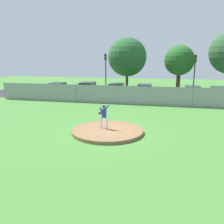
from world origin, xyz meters
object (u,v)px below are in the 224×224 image
baseball (95,126)px  traffic_light_far (195,68)px  parked_car_slate (220,94)px  parked_car_white (193,93)px  parked_car_red (88,89)px  parked_car_teal (145,91)px  pitcher_youth (104,115)px  traffic_light_near (106,66)px  parked_car_burgundy (57,89)px  traffic_cone_orange (178,100)px  parked_car_charcoal (116,91)px

baseball → traffic_light_far: bearing=66.0°
parked_car_slate → parked_car_white: bearing=179.6°
parked_car_red → parked_car_teal: (7.45, -0.09, -0.02)m
parked_car_teal → parked_car_slate: (8.69, 0.33, -0.06)m
parked_car_white → parked_car_teal: 5.70m
pitcher_youth → parked_car_red: bearing=113.1°
parked_car_teal → traffic_light_near: (-6.16, 4.48, 2.90)m
parked_car_slate → parked_car_burgundy: 20.24m
parked_car_red → parked_car_slate: (16.14, 0.25, -0.09)m
parked_car_slate → parked_car_red: bearing=-179.1°
pitcher_youth → traffic_light_far: 19.73m
pitcher_youth → parked_car_teal: pitcher_youth is taller
pitcher_youth → traffic_cone_orange: bearing=67.1°
traffic_cone_orange → traffic_light_near: traffic_light_near is taller
parked_car_charcoal → traffic_cone_orange: (7.54, -1.91, -0.56)m
parked_car_white → traffic_light_far: (0.40, 3.35, 2.82)m
parked_car_slate → traffic_light_near: bearing=164.4°
parked_car_red → pitcher_youth: bearing=-66.9°
baseball → parked_car_charcoal: 14.25m
parked_car_slate → traffic_light_far: (-2.61, 3.37, 2.82)m
parked_car_red → traffic_light_far: size_ratio=0.88×
traffic_light_near → traffic_light_far: traffic_light_near is taller
parked_car_slate → traffic_cone_orange: parked_car_slate is taller
parked_car_charcoal → traffic_light_near: traffic_light_near is taller
parked_car_slate → traffic_light_far: bearing=127.7°
parked_car_slate → baseball: bearing=-126.0°
pitcher_youth → traffic_light_far: size_ratio=0.31×
parked_car_white → traffic_light_near: size_ratio=0.75×
parked_car_burgundy → traffic_cone_orange: size_ratio=7.84×
baseball → parked_car_red: parked_car_red is taller
pitcher_youth → parked_car_white: pitcher_youth is taller
traffic_light_far → parked_car_burgundy: bearing=-166.7°
parked_car_teal → traffic_cone_orange: size_ratio=8.72×
parked_car_red → traffic_light_near: 5.41m
parked_car_white → traffic_cone_orange: bearing=-125.5°
traffic_cone_orange → traffic_light_far: bearing=70.0°
baseball → traffic_light_far: (7.99, 17.95, 3.33)m
parked_car_red → parked_car_teal: bearing=-0.7°
parked_car_burgundy → traffic_light_near: 7.86m
pitcher_youth → parked_car_white: (6.94, 14.80, -0.39)m
baseball → parked_car_burgundy: 16.83m
baseball → parked_car_white: parked_car_white is taller
traffic_light_far → parked_car_white: bearing=-96.8°
parked_car_teal → parked_car_charcoal: bearing=-178.3°
parked_car_charcoal → traffic_light_far: bearing=21.6°
pitcher_youth → parked_car_teal: bearing=85.1°
parked_car_white → baseball: bearing=-117.5°
parked_car_white → parked_car_burgundy: size_ratio=0.96×
traffic_light_near → traffic_light_far: 12.27m
traffic_light_near → parked_car_white: bearing=-19.2°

